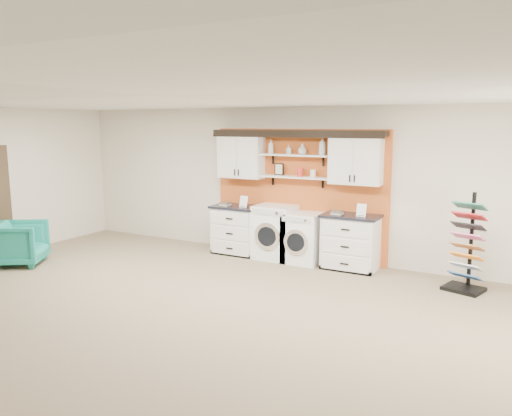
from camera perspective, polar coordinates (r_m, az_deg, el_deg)
The scene contains 22 objects.
floor at distance 6.33m, azimuth -10.16°, elevation -13.69°, with size 10.00×10.00×0.00m, color #89765C.
ceiling at distance 5.83m, azimuth -10.98°, elevation 12.51°, with size 10.00×10.00×0.00m, color white.
wall_back at distance 9.34m, azimuth 4.98°, elevation 2.86°, with size 10.00×10.00×0.00m, color beige.
accent_panel at distance 9.34m, azimuth 4.87°, elevation 1.62°, with size 3.40×0.07×2.40m, color #BE5520.
upper_cabinet_left at distance 9.62m, azimuth -1.70°, elevation 5.95°, with size 0.90×0.35×0.84m.
upper_cabinet_right at distance 8.72m, azimuth 11.34°, elevation 5.40°, with size 0.90×0.35×0.84m.
shelf_lower at distance 9.15m, azimuth 4.49°, elevation 3.54°, with size 1.32×0.28×0.03m, color white.
shelf_upper at distance 9.11m, azimuth 4.52°, elevation 6.05°, with size 1.32×0.28×0.03m, color white.
crown_molding at distance 9.11m, azimuth 4.59°, elevation 8.55°, with size 3.30×0.41×0.13m.
picture_frame at distance 9.32m, azimuth 2.65°, elevation 4.45°, with size 0.18×0.02×0.22m.
canister_red at distance 9.10m, azimuth 5.08°, elevation 4.10°, with size 0.11×0.11×0.16m, color red.
canister_cream at distance 9.00m, azimuth 6.54°, elevation 3.96°, with size 0.10×0.10×0.14m, color silver.
base_cabinet_left at distance 9.68m, azimuth -2.11°, elevation -2.48°, with size 0.95×0.66×0.93m.
base_cabinet_right at distance 8.78m, azimuth 10.75°, elevation -3.82°, with size 0.97×0.66×0.95m.
washer at distance 9.30m, azimuth 2.21°, elevation -2.76°, with size 0.72×0.71×1.00m.
dryer at distance 9.08m, azimuth 5.43°, elevation -3.40°, with size 0.65×0.71×0.91m.
sample_rack at distance 8.15m, azimuth 22.90°, elevation -5.37°, with size 0.65×0.59×1.48m.
armchair at distance 9.86m, azimuth -25.44°, elevation -3.67°, with size 0.82×0.85×0.77m, color #178C7B.
soap_bottle_a at distance 9.32m, azimuth 1.72°, elevation 7.04°, with size 0.10×0.10×0.26m, color silver.
soap_bottle_b at distance 9.16m, azimuth 3.75°, elevation 6.69°, with size 0.07×0.08×0.17m, color silver.
soap_bottle_c at distance 9.06m, azimuth 5.31°, elevation 6.72°, with size 0.15×0.15×0.19m, color silver.
soap_bottle_d at distance 8.91m, azimuth 7.58°, elevation 7.04°, with size 0.12×0.12×0.32m, color silver.
Camera 1 is at (3.66, -4.53, 2.48)m, focal length 35.00 mm.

